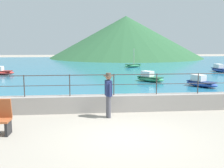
{
  "coord_description": "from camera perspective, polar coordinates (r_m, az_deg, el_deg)",
  "views": [
    {
      "loc": [
        -1.19,
        -7.9,
        2.88
      ],
      "look_at": [
        -0.03,
        3.7,
        1.1
      ],
      "focal_mm": 43.08,
      "sensor_mm": 36.0,
      "label": 1
    }
  ],
  "objects": [
    {
      "name": "person_walking",
      "position": [
        10.39,
        -0.76,
        -1.87
      ],
      "size": [
        0.38,
        0.56,
        1.75
      ],
      "color": "#4C4C56",
      "rests_on": "ground"
    },
    {
      "name": "ground_plane",
      "position": [
        8.49,
        2.74,
        -11.15
      ],
      "size": [
        120.0,
        120.0,
        0.0
      ],
      "primitive_type": "plane",
      "color": "gray"
    },
    {
      "name": "hill_main",
      "position": [
        53.38,
        2.94,
        9.91
      ],
      "size": [
        29.73,
        29.73,
        8.08
      ],
      "primitive_type": "cone",
      "color": "#285633",
      "rests_on": "ground"
    },
    {
      "name": "boat_1",
      "position": [
        18.52,
        18.36,
        0.31
      ],
      "size": [
        1.95,
        2.44,
        0.76
      ],
      "color": "#2D4C9E",
      "rests_on": "lake_water"
    },
    {
      "name": "boat_2",
      "position": [
        26.14,
        -22.56,
        2.41
      ],
      "size": [
        2.39,
        1.18,
        0.76
      ],
      "color": "red",
      "rests_on": "lake_water"
    },
    {
      "name": "boat_5",
      "position": [
        20.11,
        7.98,
        1.3
      ],
      "size": [
        2.19,
        2.32,
        0.76
      ],
      "color": "#338C59",
      "rests_on": "lake_water"
    },
    {
      "name": "boat_3",
      "position": [
        32.01,
        4.49,
        3.97
      ],
      "size": [
        2.46,
        1.84,
        2.2
      ],
      "color": "#338C59",
      "rests_on": "lake_water"
    },
    {
      "name": "railing",
      "position": [
        11.27,
        0.4,
        0.75
      ],
      "size": [
        18.44,
        0.04,
        0.9
      ],
      "color": "#383330",
      "rests_on": "promenade_wall"
    },
    {
      "name": "promenade_wall",
      "position": [
        11.45,
        0.39,
        -4.09
      ],
      "size": [
        20.0,
        0.56,
        0.7
      ],
      "primitive_type": "cube",
      "color": "gray",
      "rests_on": "ground"
    },
    {
      "name": "lake_water",
      "position": [
        33.88,
        -3.7,
        3.84
      ],
      "size": [
        64.0,
        44.32,
        0.06
      ],
      "primitive_type": "cube",
      "color": "#236B89",
      "rests_on": "ground"
    },
    {
      "name": "boat_0",
      "position": [
        28.71,
        21.9,
        2.95
      ],
      "size": [
        1.35,
        2.43,
        0.76
      ],
      "color": "#2D4C9E",
      "rests_on": "lake_water"
    }
  ]
}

